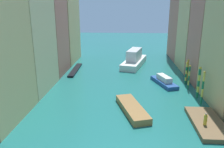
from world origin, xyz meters
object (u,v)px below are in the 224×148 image
Objects in this scene: gondola_black at (75,70)px; mooring_pole_3 at (186,73)px; person_on_dock at (205,119)px; mooring_pole_2 at (189,77)px; motorboat_0 at (132,109)px; mooring_pole_4 at (187,71)px; mooring_pole_0 at (203,88)px; motorboat_1 at (164,81)px; waterfront_dock at (207,123)px; vaporetto_white at (134,59)px; mooring_pole_1 at (199,82)px.

mooring_pole_3 is at bearing -18.46° from gondola_black.
mooring_pole_3 reaches higher than person_on_dock.
gondola_black is (-20.75, 9.77, -1.90)m from mooring_pole_2.
mooring_pole_2 is 12.79m from motorboat_0.
mooring_pole_3 is 0.60m from mooring_pole_4.
mooring_pole_4 is (0.22, 9.08, -0.23)m from mooring_pole_0.
mooring_pole_4 reaches higher than motorboat_1.
motorboat_1 is (-2.79, 13.91, 0.31)m from waterfront_dock.
vaporetto_white is at bearing 126.63° from mooring_pole_4.
mooring_pole_1 is at bearing 28.65° from motorboat_0.
mooring_pole_1 is 7.22m from motorboat_1.
mooring_pole_2 is (-0.31, 5.82, -0.34)m from mooring_pole_0.
mooring_pole_3 is 22.21m from gondola_black.
vaporetto_white reaches higher than motorboat_0.
person_on_dock is at bearing -81.63° from motorboat_1.
mooring_pole_2 is 1.03× the size of mooring_pole_3.
motorboat_0 is (-9.71, -5.31, -2.01)m from mooring_pole_1.
mooring_pole_1 is 0.58× the size of motorboat_0.
mooring_pole_2 is (-0.50, 3.40, -0.34)m from mooring_pole_1.
person_on_dock is 8.79m from motorboat_0.
gondola_black is (-21.07, 15.59, -2.24)m from mooring_pole_0.
person_on_dock reaches higher than motorboat_1.
mooring_pole_2 is at bearing -25.22° from gondola_black.
mooring_pole_0 reaches higher than mooring_pole_2.
waterfront_dock is 8.98m from motorboat_0.
motorboat_1 is (-3.50, 2.31, -1.52)m from mooring_pole_2.
motorboat_0 is at bearing -136.62° from mooring_pole_2.
mooring_pole_1 reaches higher than mooring_pole_3.
mooring_pole_1 reaches higher than motorboat_1.
person_on_dock is (-0.61, -0.90, 0.92)m from waterfront_dock.
mooring_pole_2 is at bearing 93.07° from mooring_pole_0.
mooring_pole_2 is at bearing 98.34° from mooring_pole_1.
motorboat_1 is at bearing -23.39° from gondola_black.
motorboat_0 reaches higher than gondola_black.
mooring_pole_2 reaches higher than mooring_pole_3.
motorboat_0 is (-9.45, -11.47, -1.61)m from mooring_pole_3.
motorboat_1 reaches higher than gondola_black.
mooring_pole_2 is at bearing 86.49° from waterfront_dock.
waterfront_dock is 14.50m from mooring_pole_3.
mooring_pole_3 is at bearing -55.41° from vaporetto_white.
mooring_pole_0 is at bearing 16.88° from motorboat_0.
waterfront_dock is 15.04m from mooring_pole_4.
mooring_pole_3 is 0.56× the size of motorboat_1.
mooring_pole_2 is at bearing -99.34° from mooring_pole_4.
motorboat_1 is at bearing 146.58° from mooring_pole_2.
motorboat_0 is (-7.89, 3.79, -0.76)m from person_on_dock.
mooring_pole_3 reaches higher than motorboat_1.
mooring_pole_3 is 4.04m from motorboat_1.
motorboat_1 is (4.82, -12.87, -0.80)m from vaporetto_white.
mooring_pole_1 is 11.25m from motorboat_0.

